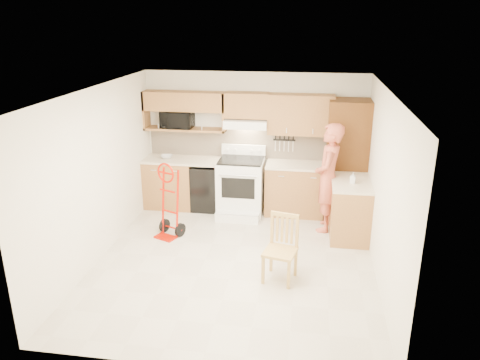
% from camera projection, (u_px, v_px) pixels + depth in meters
% --- Properties ---
extents(floor, '(4.00, 4.50, 0.02)m').
position_uv_depth(floor, '(235.00, 262.00, 6.88)').
color(floor, '#BDB29D').
rests_on(floor, ground).
extents(ceiling, '(4.00, 4.50, 0.02)m').
position_uv_depth(ceiling, '(234.00, 90.00, 6.04)').
color(ceiling, white).
rests_on(ceiling, ground).
extents(wall_back, '(4.00, 0.02, 2.50)m').
position_uv_depth(wall_back, '(254.00, 141.00, 8.57)').
color(wall_back, beige).
rests_on(wall_back, ground).
extents(wall_front, '(4.00, 0.02, 2.50)m').
position_uv_depth(wall_front, '(195.00, 262.00, 4.35)').
color(wall_front, beige).
rests_on(wall_front, ground).
extents(wall_left, '(0.02, 4.50, 2.50)m').
position_uv_depth(wall_left, '(98.00, 175.00, 6.75)').
color(wall_left, beige).
rests_on(wall_left, ground).
extents(wall_right, '(0.02, 4.50, 2.50)m').
position_uv_depth(wall_right, '(384.00, 189.00, 6.17)').
color(wall_right, beige).
rests_on(wall_right, ground).
extents(backsplash, '(3.92, 0.03, 0.55)m').
position_uv_depth(backsplash, '(254.00, 144.00, 8.56)').
color(backsplash, beige).
rests_on(backsplash, wall_back).
extents(lower_cab_left, '(0.90, 0.60, 0.90)m').
position_uv_depth(lower_cab_left, '(170.00, 183.00, 8.77)').
color(lower_cab_left, '#9E6A34').
rests_on(lower_cab_left, ground).
extents(dishwasher, '(0.60, 0.60, 0.85)m').
position_uv_depth(dishwasher, '(209.00, 186.00, 8.67)').
color(dishwasher, black).
rests_on(dishwasher, ground).
extents(lower_cab_right, '(1.14, 0.60, 0.90)m').
position_uv_depth(lower_cab_right, '(297.00, 190.00, 8.43)').
color(lower_cab_right, '#9E6A34').
rests_on(lower_cab_right, ground).
extents(countertop_left, '(1.50, 0.63, 0.04)m').
position_uv_depth(countertop_left, '(185.00, 160.00, 8.57)').
color(countertop_left, beige).
rests_on(countertop_left, lower_cab_left).
extents(countertop_right, '(1.14, 0.63, 0.04)m').
position_uv_depth(countertop_right, '(299.00, 165.00, 8.27)').
color(countertop_right, beige).
rests_on(countertop_right, lower_cab_right).
extents(cab_return_right, '(0.60, 1.00, 0.90)m').
position_uv_depth(cab_return_right, '(350.00, 210.00, 7.56)').
color(cab_return_right, '#9E6A34').
rests_on(cab_return_right, ground).
extents(countertop_return, '(0.63, 1.00, 0.04)m').
position_uv_depth(countertop_return, '(352.00, 183.00, 7.40)').
color(countertop_return, beige).
rests_on(countertop_return, cab_return_right).
extents(pantry_tall, '(0.70, 0.60, 2.10)m').
position_uv_depth(pantry_tall, '(346.00, 160.00, 8.11)').
color(pantry_tall, '#532F0F').
rests_on(pantry_tall, ground).
extents(upper_cab_left, '(1.50, 0.33, 0.34)m').
position_uv_depth(upper_cab_left, '(184.00, 101.00, 8.34)').
color(upper_cab_left, '#9E6A34').
rests_on(upper_cab_left, wall_back).
extents(upper_shelf_mw, '(1.50, 0.33, 0.04)m').
position_uv_depth(upper_shelf_mw, '(185.00, 129.00, 8.51)').
color(upper_shelf_mw, '#9E6A34').
rests_on(upper_shelf_mw, wall_back).
extents(upper_cab_center, '(0.76, 0.33, 0.44)m').
position_uv_depth(upper_cab_center, '(247.00, 105.00, 8.19)').
color(upper_cab_center, '#9E6A34').
rests_on(upper_cab_center, wall_back).
extents(upper_cab_right, '(1.14, 0.33, 0.70)m').
position_uv_depth(upper_cab_right, '(301.00, 115.00, 8.10)').
color(upper_cab_right, '#9E6A34').
rests_on(upper_cab_right, wall_back).
extents(range_hood, '(0.76, 0.46, 0.14)m').
position_uv_depth(range_hood, '(246.00, 123.00, 8.24)').
color(range_hood, white).
rests_on(range_hood, wall_back).
extents(knife_strip, '(0.40, 0.05, 0.29)m').
position_uv_depth(knife_strip, '(284.00, 143.00, 8.44)').
color(knife_strip, black).
rests_on(knife_strip, backsplash).
extents(microwave, '(0.58, 0.41, 0.32)m').
position_uv_depth(microwave, '(177.00, 119.00, 8.47)').
color(microwave, black).
rests_on(microwave, upper_shelf_mw).
extents(range, '(0.81, 1.07, 1.19)m').
position_uv_depth(range, '(240.00, 182.00, 8.37)').
color(range, white).
rests_on(range, ground).
extents(person, '(0.54, 0.73, 1.82)m').
position_uv_depth(person, '(328.00, 178.00, 7.64)').
color(person, '#C35941').
rests_on(person, ground).
extents(hand_truck, '(0.57, 0.55, 1.13)m').
position_uv_depth(hand_truck, '(167.00, 204.00, 7.49)').
color(hand_truck, '#BB1101').
rests_on(hand_truck, ground).
extents(dining_chair, '(0.50, 0.53, 0.92)m').
position_uv_depth(dining_chair, '(280.00, 250.00, 6.26)').
color(dining_chair, tan).
rests_on(dining_chair, ground).
extents(soap_bottle, '(0.09, 0.10, 0.18)m').
position_uv_depth(soap_bottle, '(353.00, 178.00, 7.29)').
color(soap_bottle, white).
rests_on(soap_bottle, countertop_return).
extents(bowl, '(0.25, 0.25, 0.05)m').
position_uv_depth(bowl, '(167.00, 157.00, 8.60)').
color(bowl, white).
rests_on(bowl, countertop_left).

